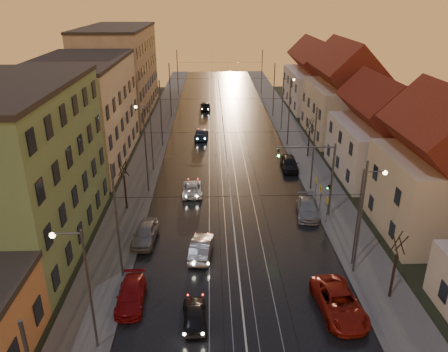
{
  "coord_description": "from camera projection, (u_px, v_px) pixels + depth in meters",
  "views": [
    {
      "loc": [
        -1.95,
        -18.11,
        19.4
      ],
      "look_at": [
        -0.72,
        21.21,
        2.89
      ],
      "focal_mm": 35.0,
      "sensor_mm": 36.0,
      "label": 1
    }
  ],
  "objects": [
    {
      "name": "driving_car_1",
      "position": [
        201.0,
        248.0,
        34.67
      ],
      "size": [
        2.08,
        4.59,
        1.46
      ],
      "primitive_type": "imported",
      "rotation": [
        0.0,
        0.0,
        3.02
      ],
      "color": "gray",
      "rests_on": "ground"
    },
    {
      "name": "tram_rail_1",
      "position": [
        220.0,
        143.0,
        61.08
      ],
      "size": [
        0.06,
        120.0,
        0.03
      ],
      "primitive_type": "cube",
      "color": "gray",
      "rests_on": "road"
    },
    {
      "name": "road",
      "position": [
        225.0,
        143.0,
        61.12
      ],
      "size": [
        16.0,
        120.0,
        0.04
      ],
      "primitive_type": "cube",
      "color": "black",
      "rests_on": "ground"
    },
    {
      "name": "tram_rail_0",
      "position": [
        209.0,
        143.0,
        61.04
      ],
      "size": [
        0.06,
        120.0,
        0.03
      ],
      "primitive_type": "cube",
      "color": "gray",
      "rests_on": "road"
    },
    {
      "name": "tram_rail_3",
      "position": [
        241.0,
        143.0,
        61.17
      ],
      "size": [
        0.06,
        120.0,
        0.03
      ],
      "primitive_type": "cube",
      "color": "gray",
      "rests_on": "road"
    },
    {
      "name": "driving_car_4",
      "position": [
        205.0,
        106.0,
        78.22
      ],
      "size": [
        1.94,
        4.39,
        1.47
      ],
      "primitive_type": "imported",
      "rotation": [
        0.0,
        0.0,
        3.19
      ],
      "color": "black",
      "rests_on": "ground"
    },
    {
      "name": "catenary_pole_r_3",
      "position": [
        289.0,
        113.0,
        58.71
      ],
      "size": [
        0.16,
        0.16,
        9.0
      ],
      "primitive_type": "cylinder",
      "color": "#595B60",
      "rests_on": "ground"
    },
    {
      "name": "apartment_left_1",
      "position": [
        13.0,
        172.0,
        34.14
      ],
      "size": [
        10.0,
        18.0,
        13.0
      ],
      "primitive_type": "cube",
      "color": "#638655",
      "rests_on": "ground"
    },
    {
      "name": "traffic_light_mast",
      "position": [
        322.0,
        171.0,
        39.3
      ],
      "size": [
        5.3,
        0.32,
        7.2
      ],
      "color": "#595B60",
      "rests_on": "ground"
    },
    {
      "name": "street_lamp_1",
      "position": [
        363.0,
        209.0,
        31.85
      ],
      "size": [
        1.75,
        0.32,
        8.0
      ],
      "color": "#595B60",
      "rests_on": "ground"
    },
    {
      "name": "bare_tree_0",
      "position": [
        125.0,
        186.0,
        41.44
      ],
      "size": [
        1.09,
        1.09,
        5.11
      ],
      "color": "black",
      "rests_on": "ground"
    },
    {
      "name": "catenary_pole_l_1",
      "position": [
        117.0,
        224.0,
        30.57
      ],
      "size": [
        0.16,
        0.16,
        9.0
      ],
      "primitive_type": "cylinder",
      "color": "#595B60",
      "rests_on": "ground"
    },
    {
      "name": "bare_tree_2",
      "position": [
        309.0,
        139.0,
        54.93
      ],
      "size": [
        1.09,
        1.09,
        5.11
      ],
      "color": "black",
      "rests_on": "ground"
    },
    {
      "name": "catenary_pole_l_2",
      "position": [
        146.0,
        152.0,
        44.39
      ],
      "size": [
        0.16,
        0.16,
        9.0
      ],
      "primitive_type": "cylinder",
      "color": "#595B60",
      "rests_on": "ground"
    },
    {
      "name": "parked_right_2",
      "position": [
        289.0,
        163.0,
        51.68
      ],
      "size": [
        2.02,
        4.66,
        1.56
      ],
      "primitive_type": "imported",
      "rotation": [
        0.0,
        0.0,
        -0.04
      ],
      "color": "black",
      "rests_on": "ground"
    },
    {
      "name": "catenary_pole_l_4",
      "position": [
        170.0,
        91.0,
        72.04
      ],
      "size": [
        0.16,
        0.16,
        9.0
      ],
      "primitive_type": "cylinder",
      "color": "#595B60",
      "rests_on": "ground"
    },
    {
      "name": "parked_left_2",
      "position": [
        131.0,
        295.0,
        29.35
      ],
      "size": [
        1.9,
        4.44,
        1.28
      ],
      "primitive_type": "imported",
      "rotation": [
        0.0,
        0.0,
        0.02
      ],
      "color": "maroon",
      "rests_on": "ground"
    },
    {
      "name": "driving_car_2",
      "position": [
        192.0,
        188.0,
        45.53
      ],
      "size": [
        2.17,
        4.45,
        1.22
      ],
      "primitive_type": "imported",
      "rotation": [
        0.0,
        0.0,
        3.18
      ],
      "color": "silver",
      "rests_on": "ground"
    },
    {
      "name": "driving_car_3",
      "position": [
        201.0,
        134.0,
        62.87
      ],
      "size": [
        2.12,
        4.79,
        1.37
      ],
      "primitive_type": "imported",
      "rotation": [
        0.0,
        0.0,
        3.1
      ],
      "color": "#162642",
      "rests_on": "ground"
    },
    {
      "name": "street_lamp_0",
      "position": [
        83.0,
        280.0,
        23.95
      ],
      "size": [
        1.75,
        0.32,
        8.0
      ],
      "color": "#595B60",
      "rests_on": "ground"
    },
    {
      "name": "house_right_2",
      "position": [
        380.0,
        136.0,
        48.75
      ],
      "size": [
        9.18,
        12.24,
        9.2
      ],
      "color": "silver",
      "rests_on": "ground"
    },
    {
      "name": "street_lamp_2",
      "position": [
        148.0,
        131.0,
        49.76
      ],
      "size": [
        1.75,
        0.32,
        8.0
      ],
      "color": "#595B60",
      "rests_on": "ground"
    },
    {
      "name": "tram_rail_2",
      "position": [
        230.0,
        143.0,
        61.12
      ],
      "size": [
        0.06,
        120.0,
        0.03
      ],
      "primitive_type": "cube",
      "color": "gray",
      "rests_on": "road"
    },
    {
      "name": "catenary_pole_r_5",
      "position": [
        262.0,
        72.0,
        89.12
      ],
      "size": [
        0.16,
        0.16,
        9.0
      ],
      "primitive_type": "cylinder",
      "color": "#595B60",
      "rests_on": "ground"
    },
    {
      "name": "street_lamp_3",
      "position": [
        285.0,
        99.0,
        65.02
      ],
      "size": [
        1.75,
        0.32,
        8.0
      ],
      "color": "#595B60",
      "rests_on": "ground"
    },
    {
      "name": "parked_left_3",
      "position": [
        145.0,
        233.0,
        36.66
      ],
      "size": [
        2.15,
        4.62,
        1.53
      ],
      "primitive_type": "imported",
      "rotation": [
        0.0,
        0.0,
        -0.08
      ],
      "color": "#9E9DA3",
      "rests_on": "ground"
    },
    {
      "name": "catenary_pole_r_2",
      "position": [
        314.0,
        150.0,
        44.88
      ],
      "size": [
        0.16,
        0.16,
        9.0
      ],
      "primitive_type": "cylinder",
      "color": "#595B60",
      "rests_on": "ground"
    },
    {
      "name": "catenary_pole_r_4",
      "position": [
        274.0,
        90.0,
        72.53
      ],
      "size": [
        0.16,
        0.16,
        9.0
      ],
      "primitive_type": "cylinder",
      "color": "#595B60",
      "rests_on": "ground"
    },
    {
      "name": "driving_car_0",
      "position": [
        195.0,
        314.0,
        27.61
      ],
      "size": [
        1.71,
        3.76,
        1.25
      ],
      "primitive_type": "imported",
      "rotation": [
        0.0,
        0.0,
        3.2
      ],
      "color": "black",
      "rests_on": "ground"
    },
    {
      "name": "sidewalk_right",
      "position": [
        296.0,
        142.0,
        61.38
      ],
      "size": [
        4.0,
        120.0,
        0.15
      ],
      "primitive_type": "cube",
      "color": "#4C4C4C",
      "rests_on": "ground"
    },
    {
      "name": "house_right_1",
      "position": [
        438.0,
        174.0,
        36.46
      ],
      "size": [
        8.67,
        10.2,
        10.8
      ],
      "color": "beige",
      "rests_on": "ground"
    },
    {
      "name": "catenary_pole_l_5",
      "position": [
        178.0,
        73.0,
        88.63
      ],
      "size": [
        0.16,
        0.16,
        9.0
      ],
      "primitive_type": "cylinder",
      "color": "#595B60",
      "rests_on": "ground"
    },
    {
      "name": "bare_tree_1",
      "position": [
        394.0,
        268.0,
        29.12
      ],
      "size": [
        1.09,
        1.09,
        5.11
      ],
      "color": "black",
      "rests_on": "ground"
    },
    {
      "name": "house_right_4",
      "position": [
        315.0,
        79.0,
        79.01
      ],
      "size": [
        9.18,
        16.32,
        10.0
      ],
      "color": "silver",
      "rests_on": "ground"
    },
    {
      "name": "apartment_left_3",
      "position": [
        119.0,
        72.0,
        74.5
      ],
      "size": [
        10.0,
        24.0,
        14.0
      ],
      "primitive_type": "cube",
      "color": "#8D7E5B",
      "rests_on": "ground"
    },
    {
      "name": "parked_right_1",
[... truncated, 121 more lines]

